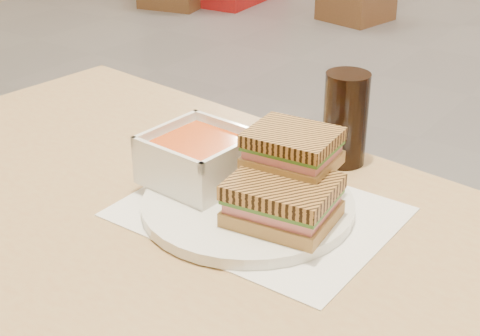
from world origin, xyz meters
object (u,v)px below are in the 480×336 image
Objects in this scene: main_table at (183,294)px; soup_bowl at (199,160)px; plate at (248,205)px; cola_glass at (345,119)px; panini_lower at (283,200)px.

main_table is 0.19m from soup_bowl.
plate is at bearing 57.46° from main_table.
main_table is 8.74× the size of cola_glass.
soup_bowl reaches higher than panini_lower.
plate is 2.01× the size of panini_lower.
main_table is at bearing -66.55° from soup_bowl.
plate is 0.08m from panini_lower.
soup_bowl is 0.97× the size of cola_glass.
main_table is 4.36× the size of plate.
soup_bowl is (-0.09, 0.01, 0.04)m from plate.
soup_bowl is 0.24m from cola_glass.
soup_bowl is at bearing -120.88° from cola_glass.
soup_bowl is at bearing 175.23° from plate.
soup_bowl is 0.97× the size of panini_lower.
plate is (0.05, 0.08, 0.12)m from main_table.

